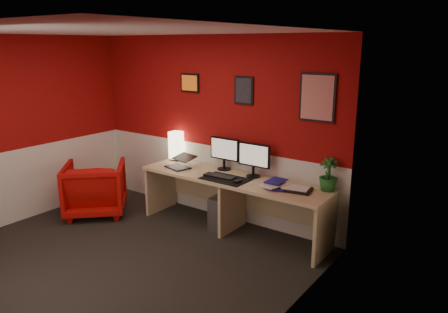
% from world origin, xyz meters
% --- Properties ---
extents(ground, '(4.00, 3.50, 0.01)m').
position_xyz_m(ground, '(0.00, 0.00, 0.00)').
color(ground, black).
rests_on(ground, ground).
extents(ceiling, '(4.00, 3.50, 0.01)m').
position_xyz_m(ceiling, '(0.00, 0.00, 2.50)').
color(ceiling, white).
rests_on(ceiling, ground).
extents(wall_back, '(4.00, 0.01, 2.50)m').
position_xyz_m(wall_back, '(0.00, 1.75, 1.25)').
color(wall_back, maroon).
rests_on(wall_back, ground).
extents(wall_left, '(0.01, 3.50, 2.50)m').
position_xyz_m(wall_left, '(-2.00, 0.00, 1.25)').
color(wall_left, maroon).
rests_on(wall_left, ground).
extents(wall_right, '(0.01, 3.50, 2.50)m').
position_xyz_m(wall_right, '(2.00, 0.00, 1.25)').
color(wall_right, maroon).
rests_on(wall_right, ground).
extents(wainscot_back, '(4.00, 0.01, 1.00)m').
position_xyz_m(wainscot_back, '(0.00, 1.75, 0.50)').
color(wainscot_back, silver).
rests_on(wainscot_back, ground).
extents(wainscot_left, '(0.01, 3.50, 1.00)m').
position_xyz_m(wainscot_left, '(-2.00, 0.00, 0.50)').
color(wainscot_left, silver).
rests_on(wainscot_left, ground).
extents(wainscot_right, '(0.01, 3.50, 1.00)m').
position_xyz_m(wainscot_right, '(2.00, 0.00, 0.50)').
color(wainscot_right, silver).
rests_on(wainscot_right, ground).
extents(desk, '(2.60, 0.65, 0.73)m').
position_xyz_m(desk, '(0.59, 1.41, 0.36)').
color(desk, tan).
rests_on(desk, ground).
extents(shoji_lamp, '(0.16, 0.16, 0.40)m').
position_xyz_m(shoji_lamp, '(-0.57, 1.64, 0.93)').
color(shoji_lamp, '#FFE5B2').
rests_on(shoji_lamp, desk).
extents(laptop, '(0.38, 0.30, 0.22)m').
position_xyz_m(laptop, '(-0.27, 1.33, 0.84)').
color(laptop, black).
rests_on(laptop, desk).
extents(monitor_left, '(0.45, 0.06, 0.58)m').
position_xyz_m(monitor_left, '(0.29, 1.64, 1.02)').
color(monitor_left, black).
rests_on(monitor_left, desk).
extents(monitor_right, '(0.45, 0.06, 0.58)m').
position_xyz_m(monitor_right, '(0.79, 1.58, 1.02)').
color(monitor_right, black).
rests_on(monitor_right, desk).
extents(desk_mat, '(0.60, 0.38, 0.01)m').
position_xyz_m(desk_mat, '(0.56, 1.29, 0.73)').
color(desk_mat, black).
rests_on(desk_mat, desk).
extents(keyboard, '(0.43, 0.16, 0.02)m').
position_xyz_m(keyboard, '(0.45, 1.32, 0.74)').
color(keyboard, black).
rests_on(keyboard, desk_mat).
extents(mouse, '(0.07, 0.11, 0.03)m').
position_xyz_m(mouse, '(0.77, 1.26, 0.75)').
color(mouse, black).
rests_on(mouse, desk_mat).
extents(book_bottom, '(0.24, 0.31, 0.03)m').
position_xyz_m(book_bottom, '(1.16, 1.38, 0.74)').
color(book_bottom, navy).
rests_on(book_bottom, desk).
extents(book_middle, '(0.30, 0.35, 0.02)m').
position_xyz_m(book_middle, '(1.12, 1.38, 0.77)').
color(book_middle, silver).
rests_on(book_middle, book_bottom).
extents(book_top, '(0.20, 0.27, 0.02)m').
position_xyz_m(book_top, '(1.11, 1.42, 0.79)').
color(book_top, navy).
rests_on(book_top, book_middle).
extents(zen_tray, '(0.39, 0.30, 0.03)m').
position_xyz_m(zen_tray, '(1.47, 1.42, 0.74)').
color(zen_tray, black).
rests_on(zen_tray, desk).
extents(potted_plant, '(0.24, 0.24, 0.39)m').
position_xyz_m(potted_plant, '(1.77, 1.63, 0.92)').
color(potted_plant, '#19591E').
rests_on(potted_plant, desk).
extents(pc_tower, '(0.21, 0.46, 0.45)m').
position_xyz_m(pc_tower, '(0.43, 1.42, 0.23)').
color(pc_tower, '#99999E').
rests_on(pc_tower, ground).
extents(armchair, '(1.16, 1.16, 0.76)m').
position_xyz_m(armchair, '(-1.35, 0.76, 0.38)').
color(armchair, '#BC0C09').
rests_on(armchair, ground).
extents(art_left, '(0.32, 0.02, 0.26)m').
position_xyz_m(art_left, '(-0.36, 1.74, 1.85)').
color(art_left, orange).
rests_on(art_left, wall_back).
extents(art_center, '(0.28, 0.02, 0.36)m').
position_xyz_m(art_center, '(0.53, 1.74, 1.80)').
color(art_center, black).
rests_on(art_center, wall_back).
extents(art_right, '(0.44, 0.02, 0.56)m').
position_xyz_m(art_right, '(1.54, 1.74, 1.78)').
color(art_right, red).
rests_on(art_right, wall_back).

